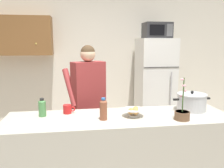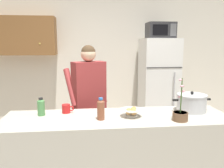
# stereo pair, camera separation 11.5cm
# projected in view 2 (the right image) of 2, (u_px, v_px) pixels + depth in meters

# --- Properties ---
(back_wall_unit) EXTENTS (6.00, 0.48, 2.60)m
(back_wall_unit) POSITION_uv_depth(u_px,v_px,m) (90.00, 59.00, 4.52)
(back_wall_unit) COLOR silver
(back_wall_unit) RESTS_ON ground
(kitchen_island) EXTENTS (2.36, 0.68, 0.92)m
(kitchen_island) POSITION_uv_depth(u_px,v_px,m) (117.00, 158.00, 2.49)
(kitchen_island) COLOR #BCB7A8
(kitchen_island) RESTS_ON ground
(refrigerator) EXTENTS (0.64, 0.68, 1.76)m
(refrigerator) POSITION_uv_depth(u_px,v_px,m) (158.00, 86.00, 4.33)
(refrigerator) COLOR white
(refrigerator) RESTS_ON ground
(microwave) EXTENTS (0.48, 0.37, 0.28)m
(microwave) POSITION_uv_depth(u_px,v_px,m) (160.00, 30.00, 4.14)
(microwave) COLOR #2D2D30
(microwave) RESTS_ON refrigerator
(person_near_pot) EXTENTS (0.61, 0.56, 1.65)m
(person_near_pot) POSITION_uv_depth(u_px,v_px,m) (89.00, 92.00, 3.07)
(person_near_pot) COLOR #726656
(person_near_pot) RESTS_ON ground
(cooking_pot) EXTENTS (0.44, 0.33, 0.23)m
(cooking_pot) POSITION_uv_depth(u_px,v_px,m) (192.00, 103.00, 2.59)
(cooking_pot) COLOR silver
(cooking_pot) RESTS_ON kitchen_island
(coffee_mug) EXTENTS (0.13, 0.09, 0.10)m
(coffee_mug) POSITION_uv_depth(u_px,v_px,m) (66.00, 109.00, 2.53)
(coffee_mug) COLOR red
(coffee_mug) RESTS_ON kitchen_island
(bread_bowl) EXTENTS (0.23, 0.23, 0.10)m
(bread_bowl) POSITION_uv_depth(u_px,v_px,m) (132.00, 112.00, 2.40)
(bread_bowl) COLOR white
(bread_bowl) RESTS_ON kitchen_island
(bottle_near_edge) EXTENTS (0.08, 0.08, 0.22)m
(bottle_near_edge) POSITION_uv_depth(u_px,v_px,m) (101.00, 109.00, 2.30)
(bottle_near_edge) COLOR brown
(bottle_near_edge) RESTS_ON kitchen_island
(bottle_mid_counter) EXTENTS (0.08, 0.08, 0.19)m
(bottle_mid_counter) POSITION_uv_depth(u_px,v_px,m) (41.00, 107.00, 2.44)
(bottle_mid_counter) COLOR #4C8C4C
(bottle_mid_counter) RESTS_ON kitchen_island
(potted_orchid) EXTENTS (0.15, 0.15, 0.42)m
(potted_orchid) POSITION_uv_depth(u_px,v_px,m) (180.00, 114.00, 2.28)
(potted_orchid) COLOR brown
(potted_orchid) RESTS_ON kitchen_island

